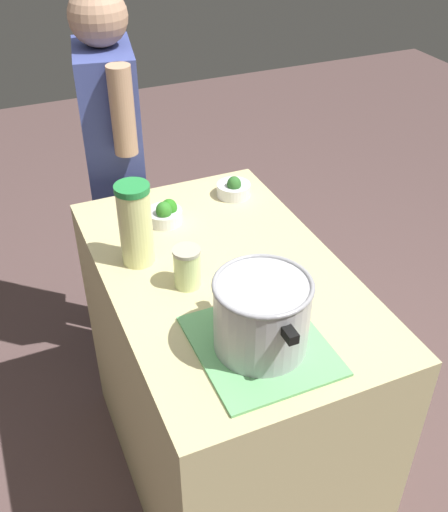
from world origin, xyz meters
The scene contains 9 objects.
ground_plane centered at (0.00, 0.00, 0.00)m, with size 8.00×8.00×0.00m, color brown.
counter_slab centered at (0.00, 0.00, 0.47)m, with size 1.07×0.66×0.94m, color #CBBD86.
dish_cloth centered at (-0.32, 0.04, 0.94)m, with size 0.34×0.31×0.01m, color #6DBA74.
cooking_pot centered at (-0.32, 0.04, 1.04)m, with size 0.30×0.23×0.19m.
lemonade_pitcher centered at (0.14, 0.21, 1.06)m, with size 0.10×0.10×0.25m.
mason_jar centered at (-0.02, 0.12, 1.00)m, with size 0.08×0.08×0.12m.
broccoli_bowl_front centered at (0.31, 0.07, 0.97)m, with size 0.11×0.11×0.08m.
broccoli_bowl_center centered at (0.38, -0.20, 0.96)m, with size 0.11×0.11×0.08m.
person_cook centered at (0.81, 0.10, 0.86)m, with size 0.50×0.26×1.56m.
Camera 1 is at (-1.24, 0.54, 1.96)m, focal length 41.91 mm.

